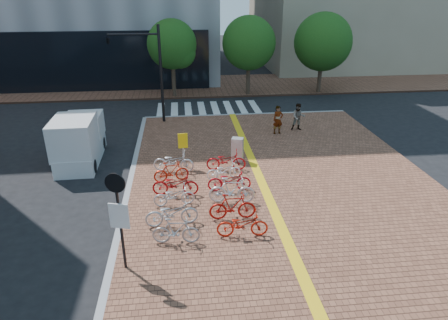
{
  "coord_description": "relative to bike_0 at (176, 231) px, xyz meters",
  "views": [
    {
      "loc": [
        -1.51,
        -14.37,
        8.44
      ],
      "look_at": [
        0.27,
        1.69,
        1.3
      ],
      "focal_mm": 32.0,
      "sensor_mm": 36.0,
      "label": 1
    }
  ],
  "objects": [
    {
      "name": "yellow_sign",
      "position": [
        0.38,
        6.41,
        0.7
      ],
      "size": [
        0.47,
        0.12,
        1.73
      ],
      "color": "#B7B7BC",
      "rests_on": "sidewalk"
    },
    {
      "name": "bike_1",
      "position": [
        -0.16,
        1.17,
        0.02
      ],
      "size": [
        2.04,
        0.9,
        1.04
      ],
      "primitive_type": "imported",
      "rotation": [
        0.0,
        0.0,
        1.68
      ],
      "color": "#ABABB0",
      "rests_on": "sidewalk"
    },
    {
      "name": "utility_box",
      "position": [
        3.1,
        6.79,
        0.12
      ],
      "size": [
        0.67,
        0.57,
        1.23
      ],
      "primitive_type": "cube",
      "rotation": [
        0.0,
        0.0,
        -0.32
      ],
      "color": "silver",
      "rests_on": "sidewalk"
    },
    {
      "name": "bike_4",
      "position": [
        -0.21,
        4.82,
        -0.02
      ],
      "size": [
        1.66,
        0.72,
        0.97
      ],
      "primitive_type": "imported",
      "rotation": [
        0.0,
        0.0,
        1.74
      ],
      "color": "#B0200C",
      "rests_on": "sidewalk"
    },
    {
      "name": "pedestrian_a",
      "position": [
        6.09,
        10.57,
        0.36
      ],
      "size": [
        0.69,
        0.51,
        1.71
      ],
      "primitive_type": "imported",
      "rotation": [
        0.0,
        0.0,
        0.18
      ],
      "color": "gray",
      "rests_on": "sidewalk"
    },
    {
      "name": "pedestrian_b",
      "position": [
        7.49,
        11.06,
        0.33
      ],
      "size": [
        0.89,
        0.74,
        1.67
      ],
      "primitive_type": "imported",
      "rotation": [
        0.0,
        0.0,
        -0.14
      ],
      "color": "#4B4E5F",
      "rests_on": "sidewalk"
    },
    {
      "name": "bike_6",
      "position": [
        2.34,
        0.17,
        -0.02
      ],
      "size": [
        1.87,
        0.74,
        0.97
      ],
      "primitive_type": "imported",
      "rotation": [
        0.0,
        0.0,
        1.52
      ],
      "color": "red",
      "rests_on": "sidewalk"
    },
    {
      "name": "bike_8",
      "position": [
        2.28,
        2.58,
        0.07
      ],
      "size": [
        1.95,
        0.76,
        1.14
      ],
      "primitive_type": "imported",
      "rotation": [
        0.0,
        0.0,
        1.45
      ],
      "color": "silver",
      "rests_on": "sidewalk"
    },
    {
      "name": "bike_7",
      "position": [
        2.14,
        1.35,
        0.04
      ],
      "size": [
        1.81,
        0.53,
        1.08
      ],
      "primitive_type": "imported",
      "rotation": [
        0.0,
        0.0,
        1.56
      ],
      "color": "#A4120B",
      "rests_on": "sidewalk"
    },
    {
      "name": "bike_10",
      "position": [
        2.19,
        4.8,
        -0.08
      ],
      "size": [
        1.67,
        0.77,
        0.85
      ],
      "primitive_type": "imported",
      "rotation": [
        0.0,
        0.0,
        1.7
      ],
      "color": "white",
      "rests_on": "sidewalk"
    },
    {
      "name": "bike_2",
      "position": [
        -0.08,
        2.64,
        -0.06
      ],
      "size": [
        1.72,
        0.74,
        0.88
      ],
      "primitive_type": "imported",
      "rotation": [
        0.0,
        0.0,
        1.66
      ],
      "color": "silver",
      "rests_on": "sidewalk"
    },
    {
      "name": "bike_0",
      "position": [
        0.0,
        0.0,
        0.0
      ],
      "size": [
        1.7,
        0.63,
        1.0
      ],
      "primitive_type": "imported",
      "rotation": [
        0.0,
        0.0,
        1.47
      ],
      "color": "#A2A2A6",
      "rests_on": "sidewalk"
    },
    {
      "name": "traffic_light_pole",
      "position": [
        -2.2,
        13.71,
        3.7
      ],
      "size": [
        3.27,
        1.26,
        6.09
      ],
      "color": "black",
      "rests_on": "sidewalk"
    },
    {
      "name": "ground",
      "position": [
        1.88,
        2.68,
        -0.65
      ],
      "size": [
        120.0,
        120.0,
        0.0
      ],
      "primitive_type": "plane",
      "color": "black",
      "rests_on": "ground"
    },
    {
      "name": "bike_3",
      "position": [
        -0.02,
        3.5,
        0.02
      ],
      "size": [
        2.02,
        0.86,
        1.03
      ],
      "primitive_type": "imported",
      "rotation": [
        0.0,
        0.0,
        1.48
      ],
      "color": "#A70B0E",
      "rests_on": "sidewalk"
    },
    {
      "name": "sidewalk",
      "position": [
        4.88,
        -2.32,
        -0.58
      ],
      "size": [
        14.0,
        34.0,
        0.15
      ],
      "primitive_type": "cube",
      "color": "brown",
      "rests_on": "ground"
    },
    {
      "name": "crosswalk",
      "position": [
        2.38,
        16.68,
        -0.64
      ],
      "size": [
        7.5,
        4.0,
        0.01
      ],
      "color": "silver",
      "rests_on": "ground"
    },
    {
      "name": "kerb_west",
      "position": [
        -2.12,
        -2.32,
        -0.57
      ],
      "size": [
        0.25,
        34.0,
        0.15
      ],
      "primitive_type": "cube",
      "color": "gray",
      "rests_on": "ground"
    },
    {
      "name": "kerb_north",
      "position": [
        4.88,
        14.68,
        -0.57
      ],
      "size": [
        14.0,
        0.25,
        0.15
      ],
      "primitive_type": "cube",
      "color": "gray",
      "rests_on": "ground"
    },
    {
      "name": "notice_sign",
      "position": [
        -1.62,
        -1.16,
        1.62
      ],
      "size": [
        0.61,
        0.22,
        3.36
      ],
      "color": "black",
      "rests_on": "sidewalk"
    },
    {
      "name": "bike_9",
      "position": [
        2.31,
        3.64,
        -0.0
      ],
      "size": [
        1.91,
        0.72,
        0.99
      ],
      "primitive_type": "imported",
      "rotation": [
        0.0,
        0.0,
        1.54
      ],
      "color": "#A90C15",
      "rests_on": "sidewalk"
    },
    {
      "name": "far_sidewalk",
      "position": [
        1.88,
        23.68,
        -0.58
      ],
      "size": [
        70.0,
        8.0,
        0.15
      ],
      "primitive_type": "cube",
      "color": "brown",
      "rests_on": "ground"
    },
    {
      "name": "bike_11",
      "position": [
        2.41,
        5.76,
        -0.0
      ],
      "size": [
        1.95,
        0.83,
        0.99
      ],
      "primitive_type": "imported",
      "rotation": [
        0.0,
        0.0,
        1.48
      ],
      "color": "#AF0C10",
      "rests_on": "sidewalk"
    },
    {
      "name": "street_trees",
      "position": [
        6.92,
        20.13,
        3.45
      ],
      "size": [
        16.2,
        4.6,
        6.35
      ],
      "color": "#38281E",
      "rests_on": "far_sidewalk"
    },
    {
      "name": "bike_5",
      "position": [
        -0.11,
        5.89,
        0.01
      ],
      "size": [
        2.04,
        0.99,
        1.03
      ],
      "primitive_type": "imported",
      "rotation": [
        0.0,
        0.0,
        1.41
      ],
      "color": "silver",
      "rests_on": "sidewalk"
    },
    {
      "name": "tactile_strip",
      "position": [
        3.88,
        -2.32,
        -0.49
      ],
      "size": [
        0.4,
        34.0,
        0.01
      ],
      "primitive_type": "cube",
      "color": "yellow",
      "rests_on": "sidewalk"
    },
    {
      "name": "box_truck",
      "position": [
        -4.85,
        7.91,
        0.54
      ],
      "size": [
        1.99,
        4.4,
        2.52
      ],
      "color": "silver",
      "rests_on": "ground"
    }
  ]
}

